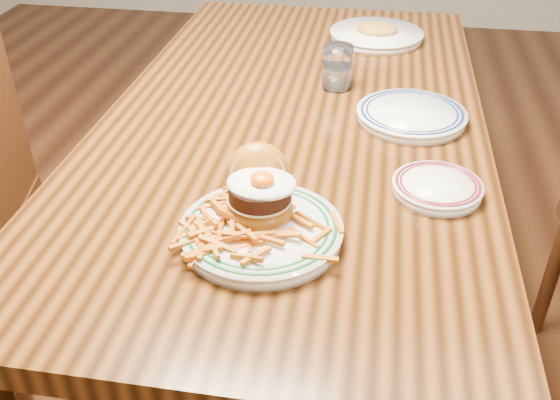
# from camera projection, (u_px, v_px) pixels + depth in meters

# --- Properties ---
(floor) EXTENTS (6.00, 6.00, 0.00)m
(floor) POSITION_uv_depth(u_px,v_px,m) (291.00, 342.00, 1.84)
(floor) COLOR black
(floor) RESTS_ON ground
(table) EXTENTS (0.85, 1.60, 0.75)m
(table) POSITION_uv_depth(u_px,v_px,m) (294.00, 146.00, 1.47)
(table) COLOR black
(table) RESTS_ON floor
(main_plate) EXTENTS (0.27, 0.28, 0.13)m
(main_plate) POSITION_uv_depth(u_px,v_px,m) (261.00, 216.00, 1.02)
(main_plate) COLOR silver
(main_plate) RESTS_ON table
(side_plate) EXTENTS (0.16, 0.17, 0.03)m
(side_plate) POSITION_uv_depth(u_px,v_px,m) (437.00, 187.00, 1.13)
(side_plate) COLOR silver
(side_plate) RESTS_ON table
(rear_plate) EXTENTS (0.24, 0.24, 0.03)m
(rear_plate) POSITION_uv_depth(u_px,v_px,m) (411.00, 115.00, 1.38)
(rear_plate) COLOR silver
(rear_plate) RESTS_ON table
(water_glass) EXTENTS (0.07, 0.07, 0.11)m
(water_glass) POSITION_uv_depth(u_px,v_px,m) (337.00, 70.00, 1.51)
(water_glass) COLOR white
(water_glass) RESTS_ON table
(far_plate) EXTENTS (0.27, 0.27, 0.05)m
(far_plate) POSITION_uv_depth(u_px,v_px,m) (376.00, 34.00, 1.81)
(far_plate) COLOR silver
(far_plate) RESTS_ON table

